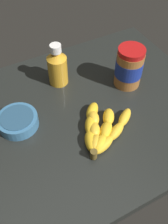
% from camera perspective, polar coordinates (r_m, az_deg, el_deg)
% --- Properties ---
extents(ground_plane, '(0.89, 0.67, 0.04)m').
position_cam_1_polar(ground_plane, '(0.82, -0.94, -1.00)').
color(ground_plane, black).
extents(banana_bunch, '(0.20, 0.19, 0.04)m').
position_cam_1_polar(banana_bunch, '(0.75, 3.83, -3.91)').
color(banana_bunch, gold).
rests_on(banana_bunch, ground_plane).
extents(peanut_butter_jar, '(0.09, 0.09, 0.15)m').
position_cam_1_polar(peanut_butter_jar, '(0.87, 10.20, 9.99)').
color(peanut_butter_jar, '#9E602D').
rests_on(peanut_butter_jar, ground_plane).
extents(honey_bottle, '(0.07, 0.07, 0.16)m').
position_cam_1_polar(honey_bottle, '(0.87, -6.27, 10.19)').
color(honey_bottle, gold).
rests_on(honey_bottle, ground_plane).
extents(small_bowl, '(0.12, 0.12, 0.04)m').
position_cam_1_polar(small_bowl, '(0.79, -14.82, -1.96)').
color(small_bowl, teal).
rests_on(small_bowl, ground_plane).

